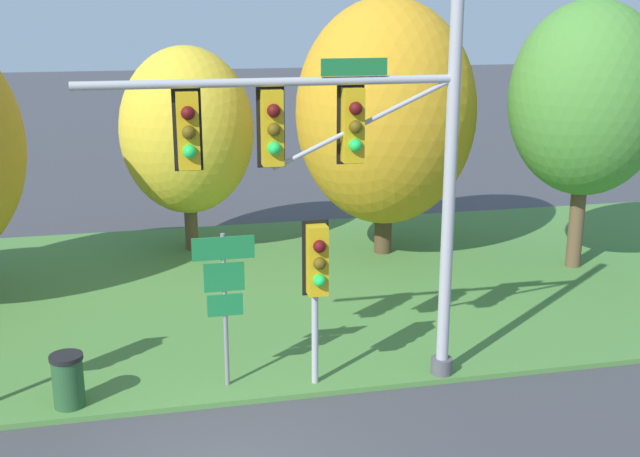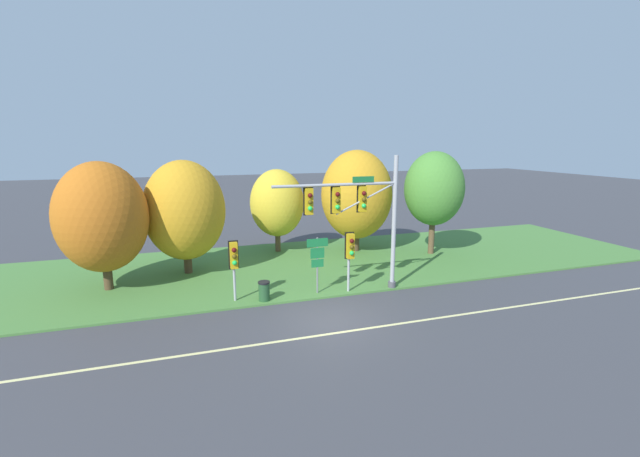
{
  "view_description": "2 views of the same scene",
  "coord_description": "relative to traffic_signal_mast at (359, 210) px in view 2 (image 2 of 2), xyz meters",
  "views": [
    {
      "loc": [
        -0.86,
        -9.98,
        6.63
      ],
      "look_at": [
        2.23,
        3.84,
        2.7
      ],
      "focal_mm": 45.0,
      "sensor_mm": 36.0,
      "label": 1
    },
    {
      "loc": [
        -5.78,
        -16.0,
        7.51
      ],
      "look_at": [
        0.73,
        3.78,
        3.21
      ],
      "focal_mm": 24.0,
      "sensor_mm": 36.0,
      "label": 2
    }
  ],
  "objects": [
    {
      "name": "tree_behind_signpost",
      "position": [
        -2.02,
        9.0,
        -0.83
      ],
      "size": [
        3.6,
        3.6,
        5.56
      ],
      "color": "brown",
      "rests_on": "grass_verge"
    },
    {
      "name": "route_sign_post",
      "position": [
        -1.97,
        0.39,
        -2.27
      ],
      "size": [
        1.07,
        0.08,
        2.81
      ],
      "color": "slate",
      "rests_on": "grass_verge"
    },
    {
      "name": "traffic_signal_mast",
      "position": [
        0.0,
        0.0,
        0.0
      ],
      "size": [
        6.37,
        0.49,
        6.72
      ],
      "color": "#9EA0A5",
      "rests_on": "grass_verge"
    },
    {
      "name": "lane_stripe",
      "position": [
        -2.35,
        -3.94,
        -4.23
      ],
      "size": [
        36.0,
        0.16,
        0.01
      ],
      "primitive_type": "cube",
      "color": "beige",
      "rests_on": "ground"
    },
    {
      "name": "grass_verge",
      "position": [
        -2.35,
        5.51,
        -4.18
      ],
      "size": [
        48.0,
        11.5,
        0.1
      ],
      "primitive_type": "cube",
      "color": "#477A38",
      "rests_on": "ground"
    },
    {
      "name": "tree_left_of_mast",
      "position": [
        -7.95,
        5.86,
        -0.54
      ],
      "size": [
        4.45,
        4.45,
        6.38
      ],
      "color": "#4C3823",
      "rests_on": "grass_verge"
    },
    {
      "name": "pedestrian_signal_further_along",
      "position": [
        -0.42,
        -0.01,
        -1.94
      ],
      "size": [
        0.46,
        0.55,
        3.04
      ],
      "color": "#9EA0A5",
      "rests_on": "grass_verge"
    },
    {
      "name": "trash_bin",
      "position": [
        -4.66,
        0.2,
        -3.66
      ],
      "size": [
        0.56,
        0.56,
        0.93
      ],
      "color": "#234C28",
      "rests_on": "grass_verge"
    },
    {
      "name": "tree_nearest_road",
      "position": [
        -11.86,
        4.23,
        -0.43
      ],
      "size": [
        4.38,
        4.38,
        6.45
      ],
      "color": "#4C3823",
      "rests_on": "grass_verge"
    },
    {
      "name": "pedestrian_signal_near_kerb",
      "position": [
        -5.97,
        0.46,
        -2.04
      ],
      "size": [
        0.46,
        0.55,
        2.92
      ],
      "color": "#9EA0A5",
      "rests_on": "grass_verge"
    },
    {
      "name": "ground_plane",
      "position": [
        -2.35,
        -2.74,
        -4.23
      ],
      "size": [
        160.0,
        160.0,
        0.0
      ],
      "primitive_type": "plane",
      "color": "#3D3D42"
    },
    {
      "name": "tree_mid_verge",
      "position": [
        3.09,
        7.52,
        -0.3
      ],
      "size": [
        4.75,
        4.75,
        6.81
      ],
      "color": "#4C3823",
      "rests_on": "grass_verge"
    },
    {
      "name": "tree_tall_centre",
      "position": [
        7.58,
        5.26,
        0.19
      ],
      "size": [
        3.85,
        3.85,
        6.75
      ],
      "color": "brown",
      "rests_on": "grass_verge"
    }
  ]
}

